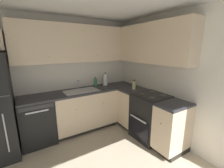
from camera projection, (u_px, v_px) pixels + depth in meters
wall_back at (59, 75)px, 3.25m from camera, size 3.50×0.05×2.45m
wall_right at (181, 81)px, 2.69m from camera, size 0.05×3.55×2.45m
dishwasher at (37, 121)px, 2.89m from camera, size 0.60×0.63×0.87m
lower_cabinets_back at (85, 110)px, 3.39m from camera, size 1.35×0.62×0.87m
countertop_back at (84, 91)px, 3.28m from camera, size 2.56×0.60×0.03m
lower_cabinets_right at (149, 117)px, 3.05m from camera, size 0.62×1.46×0.87m
countertop_right at (151, 96)px, 2.94m from camera, size 0.60×1.46×0.03m
oven_range at (151, 116)px, 3.03m from camera, size 0.68×0.62×1.06m
upper_cabinets_back at (72, 44)px, 3.08m from camera, size 2.24×0.34×0.76m
upper_cabinets_right at (147, 44)px, 3.04m from camera, size 0.32×2.01×0.76m
sink at (82, 93)px, 3.23m from camera, size 0.72×0.40×0.10m
faucet at (78, 84)px, 3.36m from camera, size 0.07×0.16×0.20m
soap_bottle at (96, 82)px, 3.59m from camera, size 0.06×0.06×0.23m
paper_towel_roll at (105, 80)px, 3.70m from camera, size 0.11×0.11×0.34m
oil_bottle at (134, 85)px, 3.33m from camera, size 0.08×0.08×0.22m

